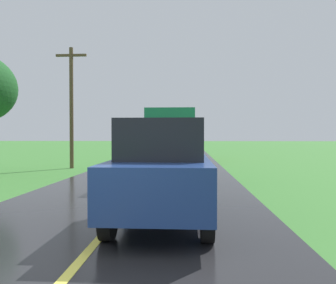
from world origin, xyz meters
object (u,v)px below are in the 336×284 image
banana_truck_far (181,139)px  following_car (163,169)px  banana_truck_near (169,141)px  utility_pole_roadside (71,104)px

banana_truck_far → following_car: banana_truck_far is taller
banana_truck_near → banana_truck_far: 10.73m
utility_pole_roadside → following_car: bearing=-61.8°
banana_truck_near → banana_truck_far: (0.23, 10.73, -0.01)m
utility_pole_roadside → banana_truck_near: bearing=-33.1°
banana_truck_far → utility_pole_roadside: bearing=-127.5°
banana_truck_near → following_car: 7.03m
banana_truck_far → utility_pole_roadside: (-5.56, -7.26, 1.91)m
banana_truck_far → utility_pole_roadside: size_ratio=0.92×
banana_truck_far → following_car: (0.05, -17.74, -0.41)m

